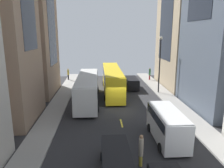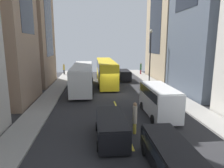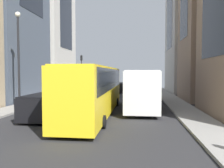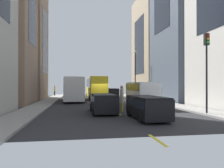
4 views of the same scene
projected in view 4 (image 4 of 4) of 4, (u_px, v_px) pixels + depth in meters
ground_plane at (101, 102)px, 29.58m from camera, size 40.79×40.79×0.00m
sidewalk_west at (47, 102)px, 28.42m from camera, size 2.30×44.00×0.15m
sidewalk_east at (152, 101)px, 30.74m from camera, size 2.30×44.00×0.15m
lane_stripe_0 at (157, 140)px, 8.85m from camera, size 0.16×2.00×0.01m
lane_stripe_1 at (119, 114)px, 17.14m from camera, size 0.16×2.00×0.01m
lane_stripe_2 at (105, 104)px, 25.43m from camera, size 0.16×2.00×0.01m
lane_stripe_3 at (98, 100)px, 33.72m from camera, size 0.16×2.00×0.01m
lane_stripe_4 at (94, 97)px, 42.02m from camera, size 0.16×2.00×0.01m
lane_stripe_5 at (91, 95)px, 50.31m from camera, size 0.16×2.00×0.01m
building_west_2 at (19, 41)px, 35.04m from camera, size 8.12×8.88×19.04m
building_east_2 at (156, 47)px, 42.38m from camera, size 7.13×11.39×19.80m
city_bus_white at (75, 87)px, 32.02m from camera, size 2.80×12.46×3.35m
streetcar_yellow at (95, 86)px, 36.91m from camera, size 2.70×13.97×3.59m
delivery_van_white at (142, 93)px, 22.31m from camera, size 2.25×5.67×2.58m
car_black_0 at (103, 102)px, 17.60m from camera, size 1.98×4.66×1.55m
car_black_1 at (147, 106)px, 14.46m from camera, size 1.95×4.74×1.53m
car_black_2 at (112, 92)px, 39.42m from camera, size 2.02×4.62×1.72m
pedestrian_walking_far at (128, 90)px, 45.87m from camera, size 0.35×0.35×2.25m
pedestrian_crossing_near at (55, 90)px, 44.45m from camera, size 0.34×0.34×2.10m
pedestrian_crossing_mid at (122, 98)px, 18.53m from camera, size 0.31×0.31×2.25m
traffic_light_near_corner at (207, 58)px, 16.38m from camera, size 0.32×0.44×6.09m
streetlamp_near at (135, 69)px, 36.99m from camera, size 0.44×0.44×8.09m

